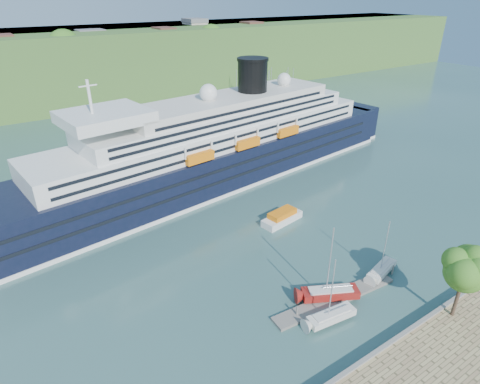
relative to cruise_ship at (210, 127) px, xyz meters
The scene contains 10 objects.
ground 52.01m from the cruise_ship, 98.14° to the right, with size 400.00×400.00×0.00m, color #2B4D4C.
far_hillside 95.24m from the cruise_ship, 94.31° to the left, with size 400.00×50.00×24.00m, color #345B24.
quay_coping 51.94m from the cruise_ship, 98.10° to the right, with size 220.00×0.50×0.30m, color slate.
cruise_ship is the anchor object (origin of this frame).
promenade_tree 52.06m from the cruise_ship, 85.25° to the right, with size 6.36×6.36×10.53m, color #2A6B1C, non-canonical shape.
floating_pontoon 42.96m from the cruise_ship, 96.71° to the right, with size 18.99×2.32×0.42m, color gray, non-canonical shape.
sailboat_white_near 44.83m from the cruise_ship, 100.64° to the right, with size 7.05×1.96×9.10m, color silver, non-canonical shape.
sailboat_red 41.39m from the cruise_ship, 97.61° to the right, with size 8.25×2.29×10.66m, color maroon, non-canonical shape.
sailboat_white_far 41.82m from the cruise_ship, 83.66° to the right, with size 6.77×1.88×8.74m, color silver, non-canonical shape.
tender_launch 24.22m from the cruise_ship, 84.74° to the right, with size 8.04×2.75×2.22m, color orange, non-canonical shape.
Camera 1 is at (-30.93, -17.96, 36.58)m, focal length 30.00 mm.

